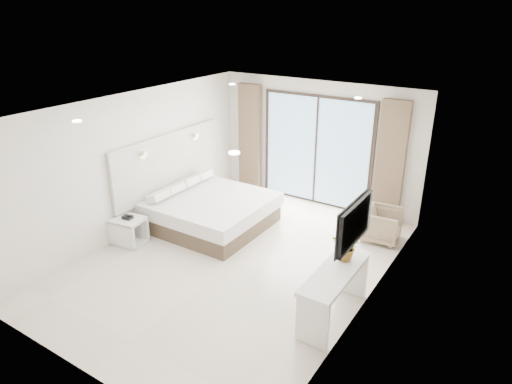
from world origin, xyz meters
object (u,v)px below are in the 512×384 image
at_px(bed, 210,211).
at_px(armchair, 382,223).
at_px(console_desk, 335,284).
at_px(nightstand, 129,231).

bearing_deg(bed, armchair, 22.22).
bearing_deg(console_desk, nightstand, -179.33).
height_order(console_desk, armchair, console_desk).
xyz_separation_m(bed, console_desk, (3.27, -1.36, 0.24)).
bearing_deg(nightstand, armchair, 26.49).
xyz_separation_m(nightstand, armchair, (3.87, 2.67, 0.09)).
bearing_deg(bed, console_desk, -22.64).
xyz_separation_m(console_desk, armchair, (-0.19, 2.62, -0.21)).
bearing_deg(nightstand, bed, 52.51).
height_order(nightstand, armchair, armchair).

